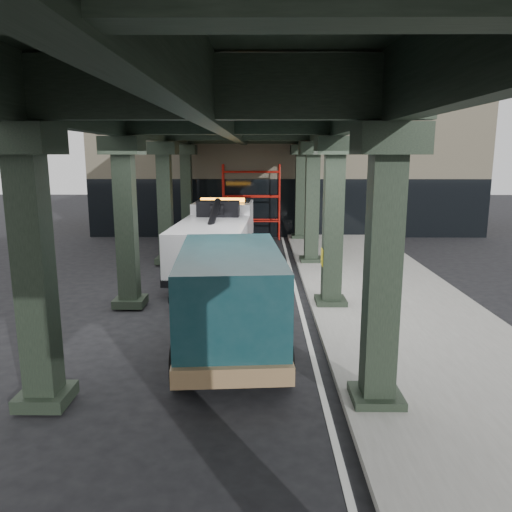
{
  "coord_description": "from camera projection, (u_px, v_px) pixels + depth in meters",
  "views": [
    {
      "loc": [
        0.51,
        -12.34,
        4.5
      ],
      "look_at": [
        0.38,
        1.4,
        1.7
      ],
      "focal_mm": 35.0,
      "sensor_mm": 36.0,
      "label": 1
    }
  ],
  "objects": [
    {
      "name": "ground",
      "position": [
        241.0,
        331.0,
        12.99
      ],
      "size": [
        90.0,
        90.0,
        0.0
      ],
      "primitive_type": "plane",
      "color": "black",
      "rests_on": "ground"
    },
    {
      "name": "sidewalk",
      "position": [
        394.0,
        306.0,
        14.9
      ],
      "size": [
        5.0,
        40.0,
        0.15
      ],
      "primitive_type": "cube",
      "color": "gray",
      "rests_on": "ground"
    },
    {
      "name": "lane_stripe",
      "position": [
        300.0,
        307.0,
        14.94
      ],
      "size": [
        0.12,
        38.0,
        0.01
      ],
      "primitive_type": "cube",
      "color": "silver",
      "rests_on": "ground"
    },
    {
      "name": "viaduct",
      "position": [
        228.0,
        119.0,
        13.87
      ],
      "size": [
        7.4,
        32.0,
        6.4
      ],
      "color": "black",
      "rests_on": "ground"
    },
    {
      "name": "building",
      "position": [
        284.0,
        163.0,
        31.77
      ],
      "size": [
        22.0,
        10.0,
        8.0
      ],
      "primitive_type": "cube",
      "color": "#C6B793",
      "rests_on": "ground"
    },
    {
      "name": "scaffolding",
      "position": [
        251.0,
        200.0,
        26.92
      ],
      "size": [
        3.08,
        0.88,
        4.0
      ],
      "color": "red",
      "rests_on": "ground"
    },
    {
      "name": "tow_truck",
      "position": [
        218.0,
        236.0,
        19.42
      ],
      "size": [
        2.88,
        8.79,
        2.85
      ],
      "rotation": [
        0.0,
        0.0,
        -0.04
      ],
      "color": "black",
      "rests_on": "ground"
    },
    {
      "name": "towed_van",
      "position": [
        230.0,
        295.0,
        11.52
      ],
      "size": [
        2.78,
        6.15,
        2.43
      ],
      "rotation": [
        0.0,
        0.0,
        0.07
      ],
      "color": "#10353C",
      "rests_on": "ground"
    }
  ]
}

